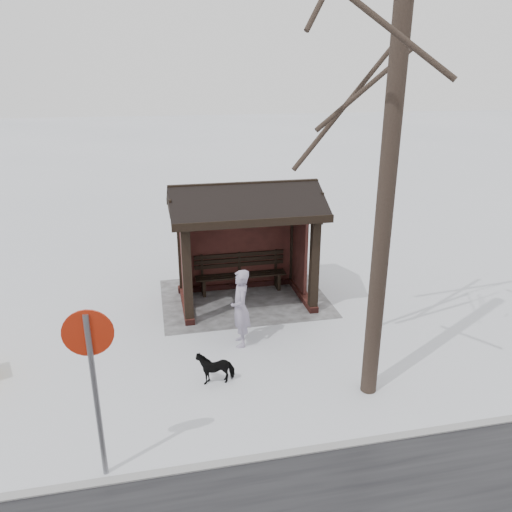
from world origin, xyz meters
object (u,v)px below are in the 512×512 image
Objects in this scene: pedestrian at (241,308)px; road_sign at (92,362)px; bus_shelter at (244,218)px; tree_near at (402,24)px; dog at (215,367)px.

road_sign is (2.60, 3.22, 1.02)m from pedestrian.
bus_shelter is 2.63m from pedestrian.
bus_shelter is 6.27m from road_sign.
pedestrian is 4.26m from road_sign.
bus_shelter is 0.40× the size of tree_near.
dog is (0.71, 1.24, -0.55)m from pedestrian.
pedestrian is at bearing -127.45° from road_sign.
road_sign is at bearing 60.33° from bus_shelter.
tree_near is (-1.50, 4.36, 3.99)m from bus_shelter.
bus_shelter is 5.07× the size of dog.
pedestrian is 2.40× the size of dog.
dog is at bearing -26.98° from pedestrian.
tree_near reaches higher than dog.
bus_shelter is at bearing 170.42° from pedestrian.
bus_shelter is 2.11× the size of pedestrian.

